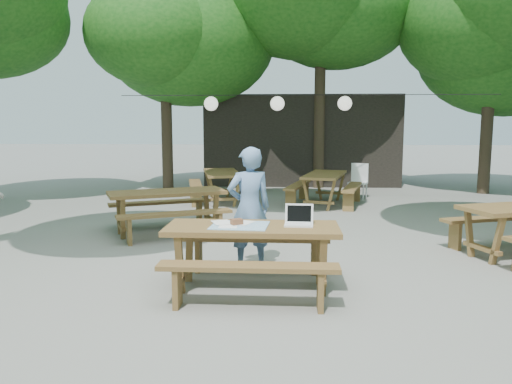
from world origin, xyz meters
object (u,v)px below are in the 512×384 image
at_px(picnic_table_nw, 167,211).
at_px(woman, 249,208).
at_px(main_picnic_table, 252,256).
at_px(plastic_chair, 358,188).

bearing_deg(picnic_table_nw, woman, -76.87).
height_order(main_picnic_table, picnic_table_nw, same).
bearing_deg(woman, main_picnic_table, 78.12).
bearing_deg(main_picnic_table, plastic_chair, 72.88).
xyz_separation_m(woman, plastic_chair, (2.34, 6.41, -0.56)).
height_order(main_picnic_table, plastic_chair, plastic_chair).
height_order(picnic_table_nw, woman, woman).
bearing_deg(picnic_table_nw, plastic_chair, 22.90).
bearing_deg(plastic_chair, woman, -89.16).
bearing_deg(plastic_chair, main_picnic_table, -86.20).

